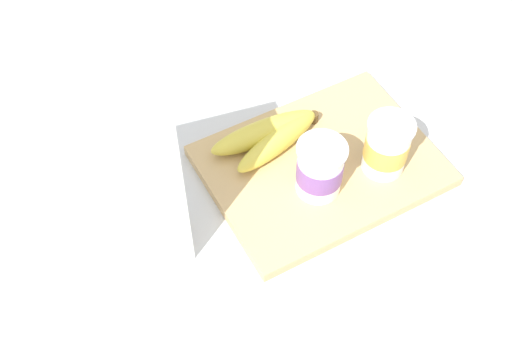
% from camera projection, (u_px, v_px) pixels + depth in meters
% --- Properties ---
extents(ground_plane, '(2.40, 2.40, 0.00)m').
position_uv_depth(ground_plane, '(320.00, 169.00, 1.01)').
color(ground_plane, silver).
extents(cutting_board, '(0.34, 0.25, 0.02)m').
position_uv_depth(cutting_board, '(321.00, 166.00, 1.01)').
color(cutting_board, tan).
rests_on(cutting_board, ground_plane).
extents(cereal_box, '(0.20, 0.11, 0.30)m').
position_uv_depth(cereal_box, '(103.00, 193.00, 0.81)').
color(cereal_box, white).
rests_on(cereal_box, ground_plane).
extents(yogurt_cup_front, '(0.07, 0.07, 0.09)m').
position_uv_depth(yogurt_cup_front, '(387.00, 146.00, 0.96)').
color(yogurt_cup_front, white).
rests_on(yogurt_cup_front, cutting_board).
extents(yogurt_cup_back, '(0.07, 0.07, 0.09)m').
position_uv_depth(yogurt_cup_back, '(320.00, 169.00, 0.94)').
color(yogurt_cup_back, white).
rests_on(yogurt_cup_back, cutting_board).
extents(banana_bunch, '(0.18, 0.09, 0.04)m').
position_uv_depth(banana_bunch, '(270.00, 136.00, 1.01)').
color(banana_bunch, '#DECB46').
rests_on(banana_bunch, cutting_board).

